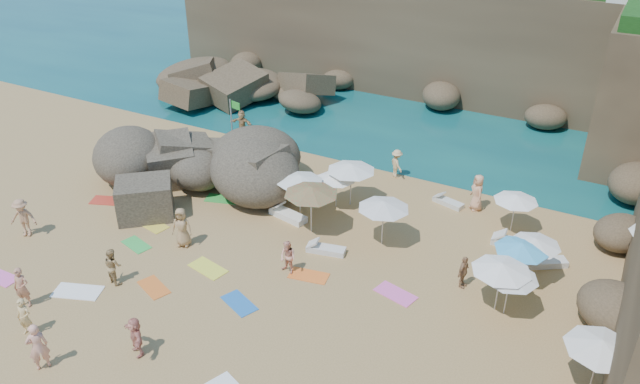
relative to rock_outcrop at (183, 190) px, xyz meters
The scene contains 47 objects.
ground 6.87m from the rock_outcrop, 25.42° to the right, with size 120.00×120.00×0.00m, color tan.
seawater 27.75m from the rock_outcrop, 77.09° to the left, with size 120.00×120.00×0.00m, color #0C4751.
cliff_back 23.87m from the rock_outcrop, 69.60° to the left, with size 44.00×8.00×8.00m, color brown.
rock_promontory 13.91m from the rock_outcrop, 110.18° to the left, with size 12.00×7.00×2.00m, color brown, non-canonical shape.
marina_masts 29.10m from the rock_outcrop, 110.84° to the left, with size 3.10×0.10×6.00m.
rock_outcrop is the anchor object (origin of this frame).
flag_pole 4.85m from the rock_outcrop, 83.32° to the left, with size 0.72×0.19×3.73m.
parasol_0 8.41m from the rock_outcrop, 16.11° to the left, with size 1.97×1.97×1.86m.
parasol_1 9.16m from the rock_outcrop, 18.43° to the left, with size 2.42×2.42×2.29m.
parasol_2 17.85m from the rock_outcrop, ahead, with size 2.11×2.11×1.99m.
parasol_3 16.83m from the rock_outcrop, 14.41° to the left, with size 2.04×2.04×1.93m.
parasol_5 11.45m from the rock_outcrop, ahead, with size 2.34×2.34×2.21m.
parasol_6 8.24m from the rock_outcrop, ahead, with size 2.53×2.53×2.39m.
parasol_7 17.58m from the rock_outcrop, ahead, with size 2.14×2.14×2.02m.
parasol_8 17.22m from the rock_outcrop, ahead, with size 2.30×2.30×2.18m.
parasol_9 7.02m from the rock_outcrop, ahead, with size 2.27×2.27×2.15m.
parasol_10 17.44m from the rock_outcrop, ahead, with size 2.16×2.16×2.05m.
parasol_11 21.44m from the rock_outcrop, 12.35° to the right, with size 2.35×2.35×2.23m.
lounger_0 6.50m from the rock_outcrop, 35.42° to the left, with size 1.89×0.63×0.29m, color white.
lounger_1 13.83m from the rock_outcrop, 21.75° to the left, with size 1.59×0.53×0.25m, color silver.
lounger_2 18.29m from the rock_outcrop, ahead, with size 1.84×0.61×0.29m, color silver.
lounger_3 6.38m from the rock_outcrop, ahead, with size 1.99×0.66×0.31m, color white.
lounger_4 16.92m from the rock_outcrop, ahead, with size 2.03×0.68×0.32m, color silver.
lounger_5 9.48m from the rock_outcrop, ahead, with size 1.74×0.58×0.27m, color silver.
towel_1 9.84m from the rock_outcrop, 100.60° to the right, with size 1.53×0.77×0.03m, color #FB61BA.
towel_2 8.32m from the rock_outcrop, 58.98° to the right, with size 1.56×0.78×0.03m, color orange.
towel_3 5.30m from the rock_outcrop, 73.91° to the right, with size 1.47×0.74×0.03m, color green.
towel_4 3.59m from the rock_outcrop, 74.06° to the right, with size 1.60×0.80×0.03m, color yellow.
towel_5 9.00m from the rock_outcrop, 78.77° to the right, with size 1.94×0.97×0.03m, color white.
towel_7 3.75m from the rock_outcrop, 133.50° to the right, with size 1.80×0.90×0.03m, color red.
towel_8 10.18m from the rock_outcrop, 38.39° to the right, with size 1.61×0.81×0.03m, color blue.
towel_9 13.53m from the rock_outcrop, 12.10° to the right, with size 1.68×0.84×0.03m, color #F760BB.
towel_10 10.13m from the rock_outcrop, 19.79° to the right, with size 1.65×0.82×0.03m, color orange.
towel_11 2.44m from the rock_outcrop, ahead, with size 1.71×0.85×0.03m, color green.
towel_12 7.41m from the rock_outcrop, 42.64° to the right, with size 1.72×0.86×0.03m, color yellow.
person_stand_0 11.68m from the rock_outcrop, 79.73° to the right, with size 0.58×0.38×1.59m, color #DDB774.
person_stand_1 8.05m from the rock_outcrop, 70.91° to the right, with size 0.78×0.61×1.61m, color tan.
person_stand_2 11.54m from the rock_outcrop, 35.46° to the left, with size 1.05×0.43×1.62m, color #DCB87D.
person_stand_3 15.48m from the rock_outcrop, ahead, with size 0.85×0.35×1.45m, color #9D734E.
person_stand_4 15.17m from the rock_outcrop, 20.68° to the left, with size 0.92×0.50×1.89m, color #E29F77.
person_stand_5 7.52m from the rock_outcrop, 99.45° to the left, with size 1.52×0.44×1.64m, color tan.
person_stand_6 13.04m from the rock_outcrop, 72.42° to the right, with size 0.69×0.46×1.90m, color #F0A388.
person_lie_0 7.77m from the rock_outcrop, 117.10° to the right, with size 1.22×1.88×0.50m, color tan.
person_lie_2 5.33m from the rock_outcrop, 50.22° to the right, with size 0.91×1.87×0.50m, color #AA8355.
person_lie_3 12.14m from the rock_outcrop, 58.22° to the right, with size 1.43×1.54×0.41m, color tan.
person_lie_4 10.41m from the rock_outcrop, 86.44° to the right, with size 0.63×1.72×0.41m, color tan.
person_lie_5 9.39m from the rock_outcrop, 22.84° to the right, with size 0.73×1.51×0.57m, color #EEA387.
Camera 1 is at (13.78, -18.99, 15.92)m, focal length 35.00 mm.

